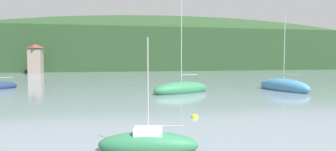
{
  "coord_description": "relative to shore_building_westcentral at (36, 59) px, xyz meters",
  "views": [
    {
      "loc": [
        -5.57,
        14.04,
        4.52
      ],
      "look_at": [
        0.0,
        40.62,
        2.85
      ],
      "focal_mm": 31.7,
      "sensor_mm": 36.0,
      "label": 1
    }
  ],
  "objects": [
    {
      "name": "wooded_hillside",
      "position": [
        39.36,
        39.27,
        2.01
      ],
      "size": [
        352.0,
        57.51,
        36.62
      ],
      "color": "#264223",
      "rests_on": "ground_plane"
    },
    {
      "name": "shore_building_westcentral",
      "position": [
        0.0,
        0.0,
        0.0
      ],
      "size": [
        3.5,
        4.47,
        8.21
      ],
      "color": "gray",
      "rests_on": "ground_plane"
    },
    {
      "name": "sailboat_far_0",
      "position": [
        42.76,
        -52.26,
        -3.46
      ],
      "size": [
        4.4,
        8.7,
        10.9
      ],
      "rotation": [
        0.0,
        0.0,
        1.81
      ],
      "color": "teal",
      "rests_on": "ground_plane"
    },
    {
      "name": "sailboat_far_4",
      "position": [
        28.46,
        -52.04,
        -3.52
      ],
      "size": [
        8.51,
        5.32,
        12.2
      ],
      "rotation": [
        0.0,
        0.0,
        3.53
      ],
      "color": "#2D754C",
      "rests_on": "ground_plane"
    },
    {
      "name": "sailboat_near_6",
      "position": [
        21.09,
        -74.3,
        -3.66
      ],
      "size": [
        5.07,
        2.53,
        5.82
      ],
      "rotation": [
        0.0,
        0.0,
        2.92
      ],
      "color": "#2D754C",
      "rests_on": "ground_plane"
    },
    {
      "name": "mooring_buoy_mid",
      "position": [
        25.63,
        -67.15,
        -3.99
      ],
      "size": [
        0.54,
        0.54,
        0.54
      ],
      "primitive_type": "sphere",
      "color": "yellow",
      "rests_on": "ground_plane"
    }
  ]
}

